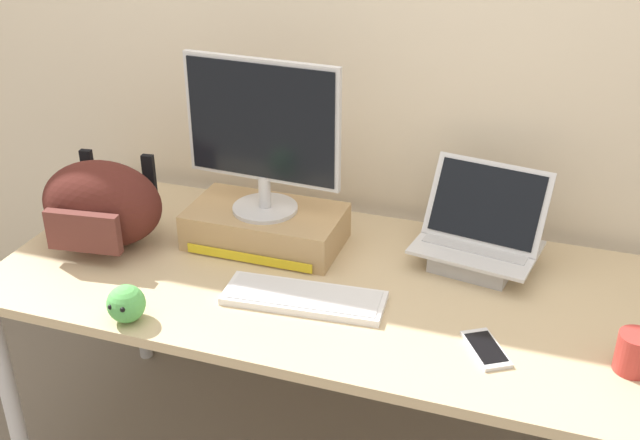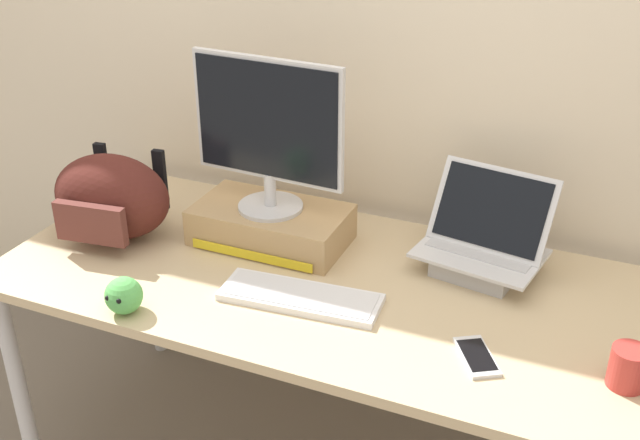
# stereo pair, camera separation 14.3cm
# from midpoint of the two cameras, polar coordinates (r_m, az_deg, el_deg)

# --- Properties ---
(back_wall) EXTENTS (7.00, 0.10, 2.60)m
(back_wall) POSITION_cam_midpoint_polar(r_m,az_deg,el_deg) (2.42, 6.73, 13.21)
(back_wall) COLOR beige
(back_wall) RESTS_ON ground
(desk) EXTENTS (1.82, 0.84, 0.74)m
(desk) POSITION_cam_midpoint_polar(r_m,az_deg,el_deg) (2.22, 1.85, -5.67)
(desk) COLOR tan
(desk) RESTS_ON ground
(toner_box_yellow) EXTENTS (0.46, 0.26, 0.11)m
(toner_box_yellow) POSITION_cam_midpoint_polar(r_m,az_deg,el_deg) (2.34, -1.88, -0.38)
(toner_box_yellow) COLOR tan
(toner_box_yellow) RESTS_ON desk
(desktop_monitor) EXTENTS (0.47, 0.19, 0.46)m
(desktop_monitor) POSITION_cam_midpoint_polar(r_m,az_deg,el_deg) (2.21, -2.01, 6.49)
(desktop_monitor) COLOR silver
(desktop_monitor) RESTS_ON toner_box_yellow
(open_laptop) EXTENTS (0.37, 0.30, 0.28)m
(open_laptop) POSITION_cam_midpoint_polar(r_m,az_deg,el_deg) (2.24, 13.59, -2.32)
(open_laptop) COLOR #ADADB2
(open_laptop) RESTS_ON desk
(external_keyboard) EXTENTS (0.44, 0.18, 0.02)m
(external_keyboard) POSITION_cam_midpoint_polar(r_m,az_deg,el_deg) (2.07, 0.44, -5.70)
(external_keyboard) COLOR white
(external_keyboard) RESTS_ON desk
(messenger_backpack) EXTENTS (0.39, 0.31, 0.26)m
(messenger_backpack) POSITION_cam_midpoint_polar(r_m,az_deg,el_deg) (2.39, -13.48, 1.61)
(messenger_backpack) COLOR #4C1E19
(messenger_backpack) RESTS_ON desk
(coffee_mug) EXTENTS (0.13, 0.09, 0.10)m
(coffee_mug) POSITION_cam_midpoint_polar(r_m,az_deg,el_deg) (1.93, 23.86, -9.97)
(coffee_mug) COLOR #B2332D
(coffee_mug) RESTS_ON desk
(cell_phone) EXTENTS (0.14, 0.17, 0.01)m
(cell_phone) POSITION_cam_midpoint_polar(r_m,az_deg,el_deg) (1.92, 13.59, -9.80)
(cell_phone) COLOR silver
(cell_phone) RESTS_ON desk
(plush_toy) EXTENTS (0.10, 0.10, 0.10)m
(plush_toy) POSITION_cam_midpoint_polar(r_m,az_deg,el_deg) (2.05, -12.34, -5.49)
(plush_toy) COLOR #56B256
(plush_toy) RESTS_ON desk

